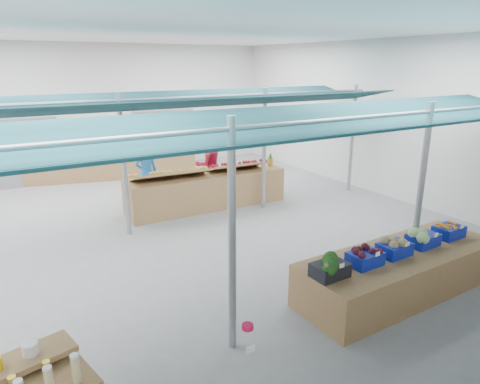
{
  "coord_description": "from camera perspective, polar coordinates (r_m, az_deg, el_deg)",
  "views": [
    {
      "loc": [
        -3.37,
        -8.16,
        3.55
      ],
      "look_at": [
        0.55,
        -1.6,
        1.25
      ],
      "focal_mm": 32.0,
      "sensor_mm": 36.0,
      "label": 1
    }
  ],
  "objects": [
    {
      "name": "floor",
      "position": [
        9.51,
        -7.84,
        -5.33
      ],
      "size": [
        13.0,
        13.0,
        0.0
      ],
      "primitive_type": "plane",
      "color": "slate",
      "rests_on": "ground"
    },
    {
      "name": "crate_carrots",
      "position": [
        8.17,
        26.06,
        -4.67
      ],
      "size": [
        0.51,
        0.41,
        0.29
      ],
      "rotation": [
        0.0,
        0.0,
        0.02
      ],
      "color": "#0E1F98",
      "rests_on": "veg_counter"
    },
    {
      "name": "crate_cabbage",
      "position": [
        7.6,
        23.24,
        -5.48
      ],
      "size": [
        0.51,
        0.41,
        0.35
      ],
      "rotation": [
        0.0,
        0.0,
        0.02
      ],
      "color": "#0E1F98",
      "rests_on": "veg_counter"
    },
    {
      "name": "hall",
      "position": [
        10.21,
        -11.7,
        11.32
      ],
      "size": [
        13.0,
        13.0,
        13.0
      ],
      "color": "silver",
      "rests_on": "ground"
    },
    {
      "name": "far_counter",
      "position": [
        14.47,
        -16.97,
        3.79
      ],
      "size": [
        5.49,
        2.45,
        0.97
      ],
      "primitive_type": "cube",
      "rotation": [
        0.0,
        0.0,
        -0.26
      ],
      "color": "brown",
      "rests_on": "floor"
    },
    {
      "name": "sparrow",
      "position": [
        5.94,
        11.65,
        -9.71
      ],
      "size": [
        0.12,
        0.09,
        0.11
      ],
      "rotation": [
        0.0,
        0.0,
        0.02
      ],
      "color": "brown",
      "rests_on": "crate_broccoli"
    },
    {
      "name": "crate_celeriac",
      "position": [
        7.08,
        19.91,
        -6.84
      ],
      "size": [
        0.51,
        0.41,
        0.31
      ],
      "rotation": [
        0.0,
        0.0,
        0.02
      ],
      "color": "#0E1F98",
      "rests_on": "veg_counter"
    },
    {
      "name": "vendor_left",
      "position": [
        11.42,
        -12.34,
        2.52
      ],
      "size": [
        0.61,
        0.41,
        1.64
      ],
      "primitive_type": "imported",
      "rotation": [
        0.0,
        0.0,
        3.11
      ],
      "color": "#1C6EBB",
      "rests_on": "floor"
    },
    {
      "name": "pineapple",
      "position": [
        11.6,
        4.08,
        4.31
      ],
      "size": [
        0.14,
        0.14,
        0.39
      ],
      "rotation": [
        0.0,
        0.0,
        -0.07
      ],
      "color": "#8C6019",
      "rests_on": "fruit_counter"
    },
    {
      "name": "pole_grid",
      "position": [
        7.81,
        1.83,
        3.88
      ],
      "size": [
        10.0,
        4.6,
        3.0
      ],
      "color": "gray",
      "rests_on": "floor"
    },
    {
      "name": "back_shelving_right",
      "position": [
        15.35,
        -10.04,
        6.94
      ],
      "size": [
        2.0,
        0.5,
        2.0
      ],
      "primitive_type": "cube",
      "color": "#B23F33",
      "rests_on": "floor"
    },
    {
      "name": "crate_beets",
      "position": [
        6.62,
        16.34,
        -8.26
      ],
      "size": [
        0.51,
        0.41,
        0.29
      ],
      "rotation": [
        0.0,
        0.0,
        0.02
      ],
      "color": "#0E1F98",
      "rests_on": "veg_counter"
    },
    {
      "name": "crate_broccoli",
      "position": [
        6.15,
        11.92,
        -9.66
      ],
      "size": [
        0.51,
        0.41,
        0.35
      ],
      "rotation": [
        0.0,
        0.0,
        0.02
      ],
      "color": "black",
      "rests_on": "veg_counter"
    },
    {
      "name": "fruit_counter",
      "position": [
        10.97,
        -4.41,
        0.22
      ],
      "size": [
        4.13,
        1.11,
        0.88
      ],
      "primitive_type": "cube",
      "rotation": [
        0.0,
        0.0,
        -0.03
      ],
      "color": "brown",
      "rests_on": "floor"
    },
    {
      "name": "back_shelving_left",
      "position": [
        14.41,
        -26.99,
        4.73
      ],
      "size": [
        2.0,
        0.5,
        2.0
      ],
      "primitive_type": "cube",
      "color": "#B23F33",
      "rests_on": "floor"
    },
    {
      "name": "apple_heap_yellow",
      "position": [
        10.37,
        -9.16,
        2.55
      ],
      "size": [
        1.94,
        0.82,
        0.27
      ],
      "rotation": [
        0.0,
        0.0,
        -0.07
      ],
      "color": "#997247",
      "rests_on": "fruit_counter"
    },
    {
      "name": "vendor_right",
      "position": [
        12.09,
        -4.25,
        3.64
      ],
      "size": [
        0.82,
        0.65,
        1.64
      ],
      "primitive_type": "imported",
      "rotation": [
        0.0,
        0.0,
        3.11
      ],
      "color": "maroon",
      "rests_on": "floor"
    },
    {
      "name": "apple_heap_red",
      "position": [
        11.09,
        -0.37,
        3.69
      ],
      "size": [
        1.54,
        0.8,
        0.27
      ],
      "rotation": [
        0.0,
        0.0,
        -0.07
      ],
      "color": "#997247",
      "rests_on": "fruit_counter"
    },
    {
      "name": "veg_counter",
      "position": [
        7.43,
        20.51,
        -9.96
      ],
      "size": [
        3.58,
        1.23,
        0.69
      ],
      "primitive_type": "cube",
      "rotation": [
        0.0,
        0.0,
        0.01
      ],
      "color": "brown",
      "rests_on": "floor"
    },
    {
      "name": "pole_ribbon",
      "position": [
        4.36,
        1.06,
        -17.78
      ],
      "size": [
        0.12,
        0.12,
        0.28
      ],
      "color": "red",
      "rests_on": "pole_grid"
    },
    {
      "name": "awnings",
      "position": [
        7.66,
        1.9,
        10.96
      ],
      "size": [
        9.5,
        7.08,
        0.3
      ],
      "color": "#0A282D",
      "rests_on": "pole_grid"
    }
  ]
}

